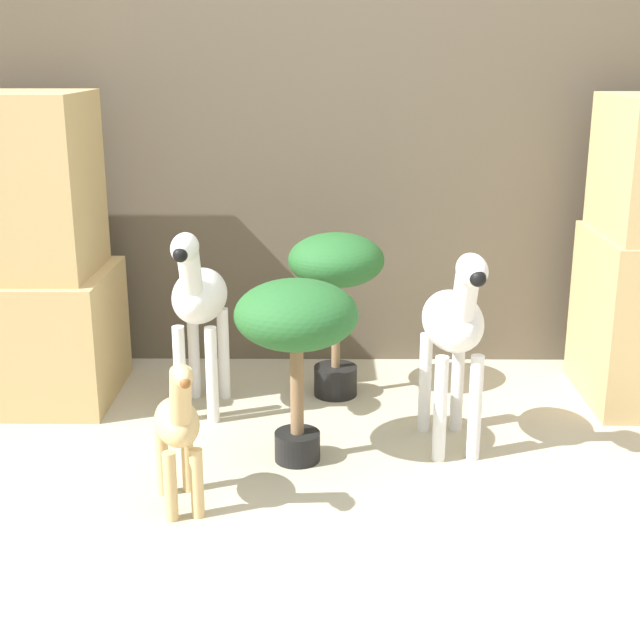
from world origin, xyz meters
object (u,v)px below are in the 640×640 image
zebra_left (198,301)px  potted_palm_front (336,274)px  giraffe_figurine (178,427)px  potted_palm_back (296,324)px  zebra_right (454,327)px

zebra_left → potted_palm_front: bearing=19.4°
giraffe_figurine → potted_palm_front: (0.47, 0.92, 0.23)m
giraffe_figurine → potted_palm_back: (0.33, 0.33, 0.21)m
giraffe_figurine → potted_palm_front: potted_palm_front is taller
zebra_right → potted_palm_back: zebra_right is taller
zebra_right → potted_palm_back: (-0.52, -0.10, 0.04)m
zebra_right → potted_palm_front: bearing=128.5°
zebra_right → zebra_left: same height
giraffe_figurine → potted_palm_front: 1.05m
zebra_right → giraffe_figurine: size_ratio=1.45×
potted_palm_front → zebra_right: bearing=-51.5°
zebra_left → potted_palm_back: (0.37, -0.41, 0.04)m
zebra_right → potted_palm_back: size_ratio=1.17×
giraffe_figurine → potted_palm_back: size_ratio=0.81×
zebra_left → potted_palm_back: 0.56m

